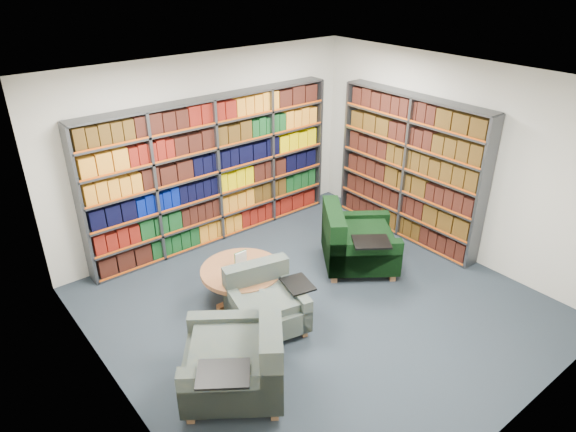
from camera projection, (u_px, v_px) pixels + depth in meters
room_shell at (321, 207)px, 5.87m from camera, size 5.02×5.02×2.82m
bookshelf_back at (215, 172)px, 7.63m from camera, size 4.00×0.28×2.20m
bookshelf_right at (409, 169)px, 7.73m from camera, size 0.28×2.50×2.20m
chair_teal_left at (264, 304)px, 6.08m from camera, size 1.04×0.96×0.73m
chair_green_right at (353, 244)px, 7.20m from camera, size 1.36×1.38×0.89m
chair_teal_front at (243, 361)px, 5.12m from camera, size 1.36×1.36×0.89m
coffee_table at (242, 275)px, 6.44m from camera, size 1.03×1.03×0.72m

